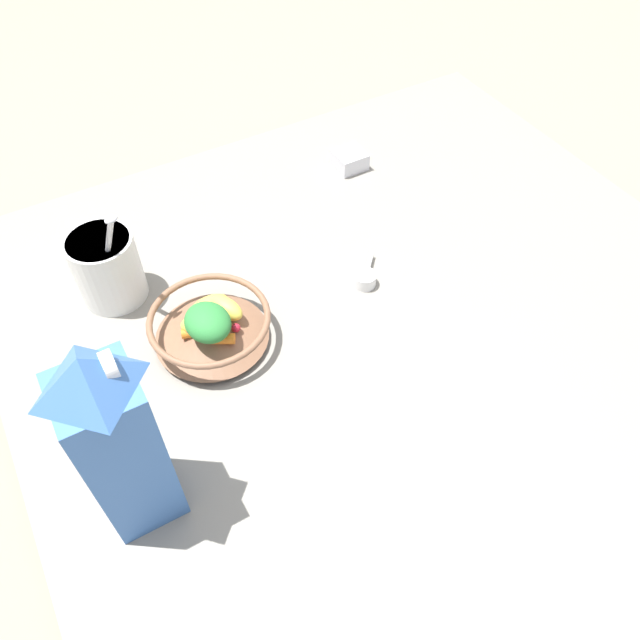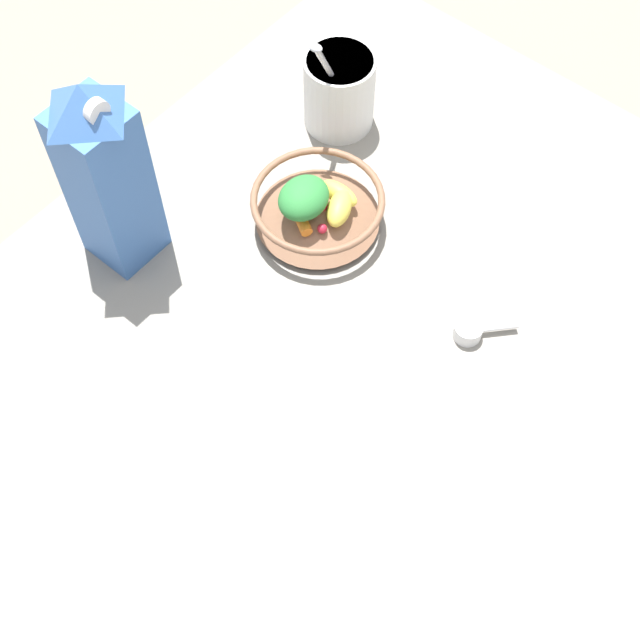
# 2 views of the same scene
# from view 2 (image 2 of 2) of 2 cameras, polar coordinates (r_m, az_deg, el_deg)

# --- Properties ---
(ground_plane) EXTENTS (6.00, 6.00, 0.00)m
(ground_plane) POSITION_cam_2_polar(r_m,az_deg,el_deg) (1.16, 6.23, -4.70)
(ground_plane) COLOR gray
(countertop) EXTENTS (1.14, 1.14, 0.04)m
(countertop) POSITION_cam_2_polar(r_m,az_deg,el_deg) (1.14, 6.32, -4.31)
(countertop) COLOR gray
(countertop) RESTS_ON ground_plane
(fruit_bowl) EXTENTS (0.18, 0.18, 0.09)m
(fruit_bowl) POSITION_cam_2_polar(r_m,az_deg,el_deg) (1.22, -0.20, 7.31)
(fruit_bowl) COLOR brown
(fruit_bowl) RESTS_ON countertop
(milk_carton) EXTENTS (0.08, 0.08, 0.30)m
(milk_carton) POSITION_cam_2_polar(r_m,az_deg,el_deg) (1.14, -13.56, 9.10)
(milk_carton) COLOR #3D6BB2
(milk_carton) RESTS_ON countertop
(yogurt_tub) EXTENTS (0.14, 0.10, 0.21)m
(yogurt_tub) POSITION_cam_2_polar(r_m,az_deg,el_deg) (1.33, 1.23, 14.63)
(yogurt_tub) COLOR white
(yogurt_tub) RESTS_ON countertop
(measuring_scoop) EXTENTS (0.07, 0.07, 0.02)m
(measuring_scoop) POSITION_cam_2_polar(r_m,az_deg,el_deg) (1.16, 9.62, -0.66)
(measuring_scoop) COLOR white
(measuring_scoop) RESTS_ON countertop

